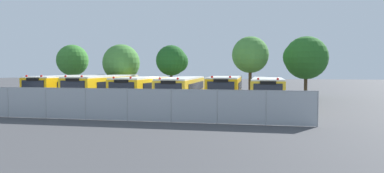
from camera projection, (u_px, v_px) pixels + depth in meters
The scene contains 14 objects.
ground_plane at pixel (162, 104), 30.26m from camera, with size 160.00×160.00×0.00m, color #424244.
school_bus_0 at pixel (69, 87), 31.93m from camera, with size 2.58×10.41×2.64m.
school_bus_1 at pixel (105, 88), 31.38m from camera, with size 2.71×10.93×2.64m.
school_bus_2 at pixel (142, 89), 30.66m from camera, with size 2.60×9.61×2.53m.
school_bus_3 at pixel (182, 90), 29.63m from camera, with size 2.76×10.71×2.51m.
school_bus_4 at pixel (226, 89), 29.20m from camera, with size 2.61×9.26×2.62m.
school_bus_5 at pixel (267, 91), 28.33m from camera, with size 2.59×9.46×2.50m.
tree_0 at pixel (72, 60), 41.15m from camera, with size 3.72×3.72×6.01m.
tree_1 at pixel (120, 63), 38.91m from camera, with size 4.19×4.19×5.90m.
tree_2 at pixel (173, 61), 37.16m from camera, with size 3.46×3.30×5.68m.
tree_3 at pixel (250, 55), 35.96m from camera, with size 3.83×3.83×6.52m.
tree_4 at pixel (304, 58), 35.60m from camera, with size 4.54×4.44×6.49m.
chainlink_fence at pixel (106, 104), 20.79m from camera, with size 24.42×0.07×1.96m.
traffic_cone at pixel (112, 114), 21.63m from camera, with size 0.44×0.44×0.57m, color #EA5914.
Camera 1 is at (8.41, -29.06, 3.11)m, focal length 32.21 mm.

